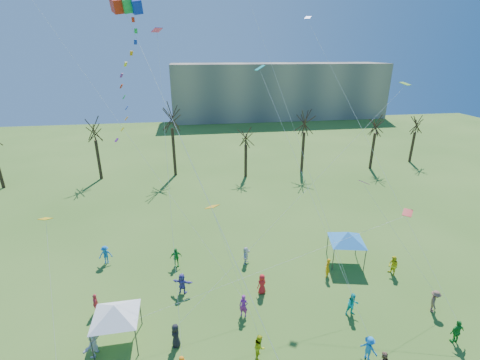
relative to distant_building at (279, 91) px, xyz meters
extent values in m
cube|color=gray|center=(0.00, 0.00, 0.00)|extent=(60.00, 14.00, 15.00)
cylinder|color=black|center=(-39.72, -45.03, -4.51)|extent=(0.44, 0.44, 5.98)
cylinder|color=black|center=(-28.63, -45.13, -3.80)|extent=(0.44, 0.44, 7.41)
cylinder|color=black|center=(-17.92, -47.55, -4.97)|extent=(0.44, 0.44, 5.06)
cylinder|color=black|center=(-8.64, -46.69, -4.30)|extent=(0.44, 0.44, 6.40)
cylinder|color=black|center=(3.10, -46.97, -4.54)|extent=(0.44, 0.44, 5.92)
cylinder|color=black|center=(11.78, -44.75, -4.89)|extent=(0.44, 0.44, 5.22)
cube|color=red|center=(-29.89, -73.57, 12.97)|extent=(0.83, 1.14, 0.98)
cube|color=green|center=(-29.39, -73.57, 12.97)|extent=(0.83, 1.14, 0.98)
cube|color=#0E2AB9|center=(-28.88, -73.57, 12.97)|extent=(0.83, 1.14, 0.98)
cylinder|color=white|center=(-25.50, -80.14, 3.51)|extent=(0.02, 0.02, 23.19)
cylinder|color=#3F3F44|center=(-32.94, -78.56, -6.44)|extent=(0.07, 0.07, 2.13)
cylinder|color=#3F3F44|center=(-30.31, -78.51, -6.44)|extent=(0.07, 0.07, 2.13)
cylinder|color=#3F3F44|center=(-33.00, -75.93, -6.44)|extent=(0.07, 0.07, 2.13)
cylinder|color=#3F3F44|center=(-30.37, -75.88, -6.44)|extent=(0.07, 0.07, 2.13)
pyramid|color=white|center=(-31.65, -77.22, -4.92)|extent=(4.05, 4.05, 0.91)
cylinder|color=#3F3F44|center=(-14.45, -72.05, -6.40)|extent=(0.09, 0.09, 2.19)
cylinder|color=#3F3F44|center=(-11.81, -72.66, -6.40)|extent=(0.09, 0.09, 2.19)
cylinder|color=#3F3F44|center=(-13.85, -69.41, -6.40)|extent=(0.09, 0.09, 2.19)
cylinder|color=#3F3F44|center=(-11.21, -70.01, -6.40)|extent=(0.09, 0.09, 2.19)
pyramid|color=#2B84DA|center=(-12.83, -71.03, -4.84)|extent=(4.07, 4.07, 0.94)
imported|color=#C6D015|center=(-22.70, -79.81, -6.64)|extent=(0.80, 0.94, 1.71)
imported|color=#1B7FD8|center=(-16.01, -81.03, -6.66)|extent=(1.15, 1.25, 1.69)
imported|color=#1E8D2E|center=(-9.64, -80.77, -6.62)|extent=(1.07, 0.53, 1.77)
imported|color=white|center=(-33.05, -78.01, -6.64)|extent=(0.97, 1.68, 1.73)
imported|color=black|center=(-27.91, -78.12, -6.64)|extent=(0.59, 0.86, 1.71)
imported|color=#88238C|center=(-23.11, -76.20, -6.61)|extent=(0.77, 0.68, 1.77)
imported|color=#0CB5B1|center=(-15.25, -77.34, -6.59)|extent=(0.89, 0.70, 1.82)
imported|color=brown|center=(-9.12, -77.97, -6.61)|extent=(1.21, 1.33, 1.79)
imported|color=#FC5461|center=(-33.78, -74.18, -6.69)|extent=(0.54, 1.00, 1.63)
imported|color=#5A50AF|center=(-27.51, -72.97, -6.61)|extent=(1.73, 1.06, 1.78)
imported|color=red|center=(-21.25, -73.98, -6.65)|extent=(0.99, 0.87, 1.71)
imported|color=#FFA00D|center=(-15.28, -72.82, -6.62)|extent=(0.69, 0.77, 1.76)
imported|color=yellow|center=(-9.61, -73.48, -6.60)|extent=(0.80, 0.97, 1.80)
imported|color=blue|center=(-34.38, -67.82, -6.61)|extent=(1.21, 0.77, 1.78)
imported|color=green|center=(-28.07, -69.26, -6.59)|extent=(1.13, 0.62, 1.82)
imported|color=silver|center=(-21.81, -69.79, -6.69)|extent=(1.07, 1.57, 1.63)
cube|color=#EBAE0C|center=(-35.29, -75.36, 1.05)|extent=(0.72, 0.81, 0.24)
cylinder|color=white|center=(-34.62, -78.30, -2.57)|extent=(0.01, 0.01, 9.13)
cube|color=#F0289B|center=(-28.16, -68.33, 12.03)|extent=(0.91, 0.97, 0.29)
cylinder|color=white|center=(-27.80, -74.52, 2.92)|extent=(0.01, 0.01, 21.72)
cube|color=#FFAC1A|center=(-25.19, -76.99, 1.87)|extent=(0.95, 0.95, 0.32)
cylinder|color=white|center=(-23.95, -78.40, -2.16)|extent=(0.01, 0.01, 8.55)
cube|color=#18B5A9|center=(-20.69, -69.05, 9.44)|extent=(0.77, 0.68, 0.39)
cylinder|color=white|center=(-18.35, -75.04, 1.62)|extent=(0.01, 0.01, 19.94)
cube|color=blue|center=(-15.08, -63.16, 13.45)|extent=(0.78, 0.81, 0.28)
cylinder|color=white|center=(-12.36, -71.97, 3.62)|extent=(0.01, 0.01, 26.65)
cube|color=red|center=(-11.79, -76.69, 0.27)|extent=(0.94, 0.96, 0.27)
cylinder|color=white|center=(-22.42, -77.35, -2.97)|extent=(0.01, 0.01, 22.15)
cube|color=#8ACE30|center=(-9.26, -70.34, 8.22)|extent=(0.82, 0.91, 0.22)
cylinder|color=white|center=(-18.59, -74.23, 1.01)|extent=(0.01, 0.01, 24.60)
cylinder|color=white|center=(-30.39, -70.49, 4.38)|extent=(0.01, 0.01, 27.82)
cylinder|color=white|center=(-18.07, -69.63, 5.16)|extent=(0.01, 0.01, 27.70)
cube|color=#E125AA|center=(-14.11, -74.63, 1.84)|extent=(0.81, 0.74, 0.33)
cylinder|color=white|center=(-11.61, -76.30, -2.18)|extent=(0.01, 0.01, 9.72)
camera|label=1|loc=(-26.40, -95.17, 10.61)|focal=25.00mm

